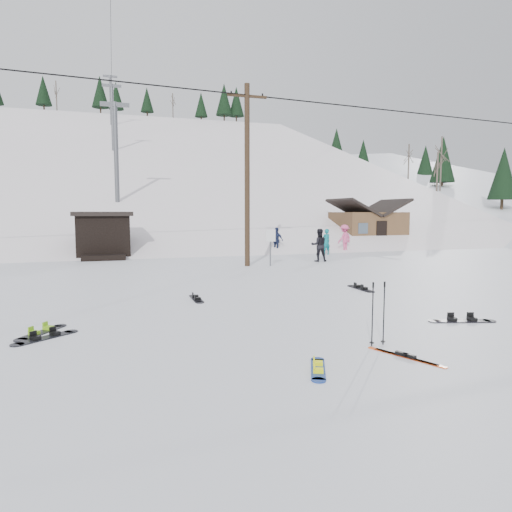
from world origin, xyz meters
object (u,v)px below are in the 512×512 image
object	(u,v)px
hero_snowboard	(318,369)
utility_pole	(247,173)
hero_skis	(405,356)
cabin	(367,227)

from	to	relation	value
hero_snowboard	utility_pole	bearing A→B (deg)	12.34
utility_pole	hero_skis	size ratio (longest dim) A/B	5.84
utility_pole	hero_snowboard	bearing A→B (deg)	-101.91
cabin	hero_snowboard	xyz separation A→B (m)	(-16.17, -25.00, -1.46)
hero_snowboard	hero_skis	xyz separation A→B (m)	(1.88, 0.11, 0.00)
cabin	hero_snowboard	bearing A→B (deg)	-122.89
hero_skis	hero_snowboard	bearing A→B (deg)	160.59
cabin	hero_skis	xyz separation A→B (m)	(-14.29, -24.89, -1.46)
hero_snowboard	cabin	bearing A→B (deg)	-8.63
cabin	hero_skis	distance (m)	28.74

